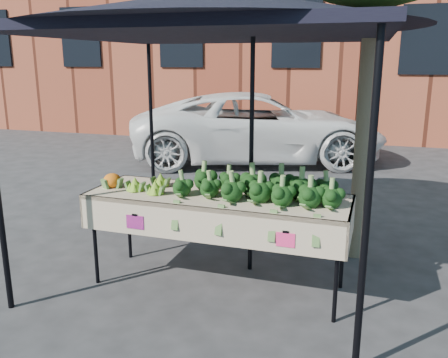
% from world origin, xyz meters
% --- Properties ---
extents(ground, '(90.00, 90.00, 0.00)m').
position_xyz_m(ground, '(0.00, 0.00, 0.00)').
color(ground, '#28282A').
extents(table, '(2.42, 0.85, 0.90)m').
position_xyz_m(table, '(0.05, 0.03, 0.45)').
color(table, '#C2AF93').
rests_on(table, ground).
extents(canopy, '(3.16, 3.16, 2.74)m').
position_xyz_m(canopy, '(-0.09, 0.55, 1.37)').
color(canopy, black).
rests_on(canopy, ground).
extents(broccoli_heap, '(1.53, 0.56, 0.25)m').
position_xyz_m(broccoli_heap, '(0.41, 0.06, 1.03)').
color(broccoli_heap, black).
rests_on(broccoli_heap, table).
extents(romanesco_cluster, '(0.42, 0.46, 0.19)m').
position_xyz_m(romanesco_cluster, '(-0.61, 0.02, 1.00)').
color(romanesco_cluster, '#7EB92B').
rests_on(romanesco_cluster, table).
extents(cauliflower_pair, '(0.19, 0.19, 0.17)m').
position_xyz_m(cauliflower_pair, '(-1.00, -0.02, 0.99)').
color(cauliflower_pair, orange).
rests_on(cauliflower_pair, table).
extents(vehicle, '(2.10, 2.71, 5.18)m').
position_xyz_m(vehicle, '(-0.88, 5.71, 2.59)').
color(vehicle, white).
rests_on(vehicle, ground).
extents(street_tree, '(2.30, 2.30, 4.54)m').
position_xyz_m(street_tree, '(1.28, 1.14, 2.27)').
color(street_tree, '#1E4C14').
rests_on(street_tree, ground).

